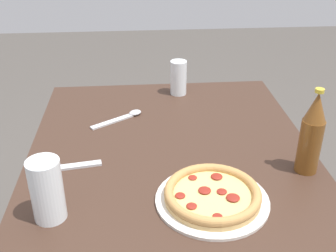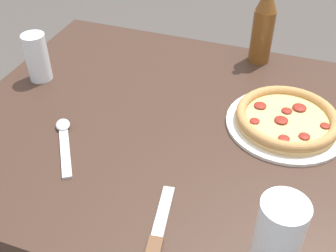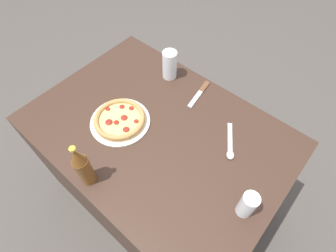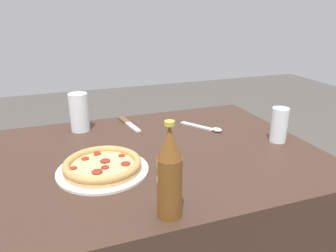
{
  "view_description": "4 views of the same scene",
  "coord_description": "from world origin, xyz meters",
  "px_view_note": "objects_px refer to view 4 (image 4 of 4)",
  "views": [
    {
      "loc": [
        -0.96,
        0.09,
        1.39
      ],
      "look_at": [
        0.1,
        0.01,
        0.81
      ],
      "focal_mm": 45.0,
      "sensor_mm": 36.0,
      "label": 1
    },
    {
      "loc": [
        -0.16,
        0.73,
        1.36
      ],
      "look_at": [
        0.08,
        0.07,
        0.78
      ],
      "focal_mm": 45.0,
      "sensor_mm": 36.0,
      "label": 2
    },
    {
      "loc": [
        0.48,
        -0.48,
        1.72
      ],
      "look_at": [
        0.04,
        0.02,
        0.78
      ],
      "focal_mm": 28.0,
      "sensor_mm": 36.0,
      "label": 3
    },
    {
      "loc": [
        -0.28,
        -0.98,
        1.21
      ],
      "look_at": [
        0.08,
        0.01,
        0.82
      ],
      "focal_mm": 35.0,
      "sensor_mm": 36.0,
      "label": 4
    }
  ],
  "objects_px": {
    "knife": "(128,123)",
    "pizza_margherita": "(103,166)",
    "beer_bottle": "(169,173)",
    "spoon": "(208,128)",
    "glass_lemonade": "(79,114)",
    "glass_mango_juice": "(279,126)"
  },
  "relations": [
    {
      "from": "glass_lemonade",
      "to": "beer_bottle",
      "type": "height_order",
      "value": "beer_bottle"
    },
    {
      "from": "glass_mango_juice",
      "to": "spoon",
      "type": "distance_m",
      "value": 0.28
    },
    {
      "from": "spoon",
      "to": "pizza_margherita",
      "type": "bearing_deg",
      "value": -154.87
    },
    {
      "from": "glass_mango_juice",
      "to": "knife",
      "type": "xyz_separation_m",
      "value": [
        -0.48,
        0.37,
        -0.06
      ]
    },
    {
      "from": "glass_mango_juice",
      "to": "spoon",
      "type": "relative_size",
      "value": 0.74
    },
    {
      "from": "knife",
      "to": "pizza_margherita",
      "type": "bearing_deg",
      "value": -114.03
    },
    {
      "from": "pizza_margherita",
      "to": "glass_mango_juice",
      "type": "distance_m",
      "value": 0.65
    },
    {
      "from": "glass_lemonade",
      "to": "knife",
      "type": "bearing_deg",
      "value": 1.19
    },
    {
      "from": "glass_mango_juice",
      "to": "knife",
      "type": "distance_m",
      "value": 0.61
    },
    {
      "from": "spoon",
      "to": "beer_bottle",
      "type": "bearing_deg",
      "value": -125.25
    },
    {
      "from": "pizza_margherita",
      "to": "beer_bottle",
      "type": "distance_m",
      "value": 0.31
    },
    {
      "from": "beer_bottle",
      "to": "spoon",
      "type": "relative_size",
      "value": 1.38
    },
    {
      "from": "pizza_margherita",
      "to": "glass_mango_juice",
      "type": "xyz_separation_m",
      "value": [
        0.65,
        0.02,
        0.04
      ]
    },
    {
      "from": "beer_bottle",
      "to": "glass_mango_juice",
      "type": "bearing_deg",
      "value": 28.6
    },
    {
      "from": "glass_lemonade",
      "to": "knife",
      "type": "distance_m",
      "value": 0.21
    },
    {
      "from": "beer_bottle",
      "to": "spoon",
      "type": "height_order",
      "value": "beer_bottle"
    },
    {
      "from": "beer_bottle",
      "to": "knife",
      "type": "xyz_separation_m",
      "value": [
        0.06,
        0.66,
        -0.11
      ]
    },
    {
      "from": "glass_lemonade",
      "to": "spoon",
      "type": "xyz_separation_m",
      "value": [
        0.49,
        -0.17,
        -0.07
      ]
    },
    {
      "from": "pizza_margherita",
      "to": "beer_bottle",
      "type": "relative_size",
      "value": 1.16
    },
    {
      "from": "glass_lemonade",
      "to": "glass_mango_juice",
      "type": "relative_size",
      "value": 1.19
    },
    {
      "from": "glass_mango_juice",
      "to": "pizza_margherita",
      "type": "bearing_deg",
      "value": -178.57
    },
    {
      "from": "pizza_margherita",
      "to": "beer_bottle",
      "type": "height_order",
      "value": "beer_bottle"
    }
  ]
}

